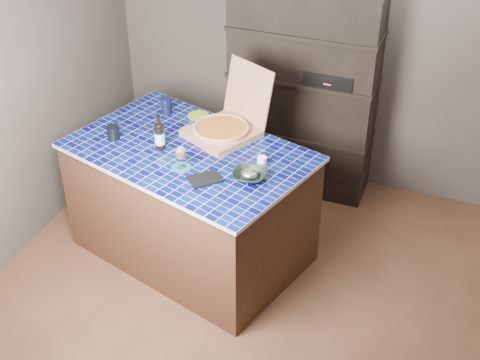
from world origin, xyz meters
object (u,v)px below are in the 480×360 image
at_px(kitchen_island, 191,203).
at_px(dvd_case, 205,179).
at_px(mead_bottle, 160,136).
at_px(bowl, 249,176).
at_px(pizza_box, 224,127).
at_px(wine_glass, 181,153).

bearing_deg(kitchen_island, dvd_case, -33.15).
relative_size(mead_bottle, bowl, 1.22).
bearing_deg(dvd_case, kitchen_island, 174.84).
xyz_separation_m(pizza_box, wine_glass, (-0.11, -0.52, 0.05)).
height_order(pizza_box, dvd_case, pizza_box).
relative_size(mead_bottle, dvd_case, 1.29).
xyz_separation_m(pizza_box, dvd_case, (0.10, -0.60, -0.06)).
bearing_deg(wine_glass, kitchen_island, 102.91).
height_order(pizza_box, wine_glass, pizza_box).
distance_m(mead_bottle, wine_glass, 0.30).
bearing_deg(mead_bottle, wine_glass, -35.06).
height_order(wine_glass, dvd_case, wine_glass).
height_order(kitchen_island, bowl, bowl).
distance_m(mead_bottle, bowl, 0.74).
bearing_deg(mead_bottle, dvd_case, -29.17).
bearing_deg(pizza_box, bowl, -25.70).
xyz_separation_m(mead_bottle, wine_glass, (0.25, -0.17, 0.01)).
xyz_separation_m(mead_bottle, bowl, (0.72, -0.14, -0.08)).
height_order(pizza_box, mead_bottle, pizza_box).
bearing_deg(wine_glass, pizza_box, 78.54).
bearing_deg(kitchen_island, mead_bottle, -148.13).
bearing_deg(dvd_case, bowl, 68.33).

